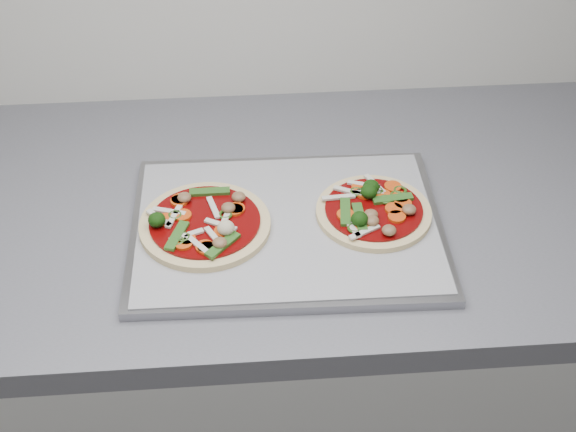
{
  "coord_description": "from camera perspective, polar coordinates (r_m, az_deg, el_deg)",
  "views": [
    {
      "loc": [
        -0.76,
        0.38,
        1.65
      ],
      "look_at": [
        -0.69,
        1.23,
        0.93
      ],
      "focal_mm": 50.0,
      "sensor_mm": 36.0,
      "label": 1
    }
  ],
  "objects": [
    {
      "name": "pizza_left",
      "position": [
        1.11,
        -6.0,
        -0.54
      ],
      "size": [
        0.21,
        0.21,
        0.03
      ],
      "rotation": [
        0.0,
        0.0,
        -0.15
      ],
      "color": "beige",
      "rests_on": "parchment"
    },
    {
      "name": "pizza_right",
      "position": [
        1.14,
        6.1,
        0.45
      ],
      "size": [
        0.21,
        0.21,
        0.03
      ],
      "rotation": [
        0.0,
        0.0,
        -0.38
      ],
      "color": "beige",
      "rests_on": "parchment"
    },
    {
      "name": "parchment",
      "position": [
        1.12,
        -0.08,
        -0.55
      ],
      "size": [
        0.42,
        0.31,
        0.0
      ],
      "primitive_type": "cube",
      "rotation": [
        0.0,
        0.0,
        -0.01
      ],
      "color": "#A5A4AA",
      "rests_on": "baking_tray"
    },
    {
      "name": "baking_tray",
      "position": [
        1.13,
        -0.08,
        -0.86
      ],
      "size": [
        0.44,
        0.33,
        0.01
      ],
      "primitive_type": "cube",
      "rotation": [
        0.0,
        0.0,
        -0.03
      ],
      "color": "gray",
      "rests_on": "countertop"
    }
  ]
}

